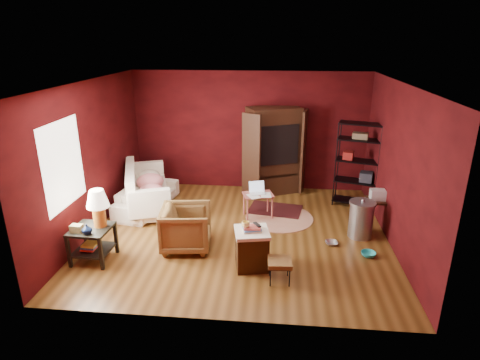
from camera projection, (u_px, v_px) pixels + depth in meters
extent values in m
cube|color=brown|center=(239.00, 233.00, 7.64)|extent=(5.50, 5.00, 0.02)
cube|color=white|center=(239.00, 82.00, 6.68)|extent=(5.50, 5.00, 0.02)
cube|color=#4E0B0D|center=(249.00, 131.00, 9.51)|extent=(5.50, 0.02, 2.80)
cube|color=#4E0B0D|center=(218.00, 225.00, 4.81)|extent=(5.50, 0.02, 2.80)
cube|color=#4E0B0D|center=(91.00, 158.00, 7.41)|extent=(0.02, 5.00, 2.80)
cube|color=#4E0B0D|center=(398.00, 167.00, 6.91)|extent=(0.02, 5.00, 2.80)
cube|color=white|center=(63.00, 164.00, 6.40)|extent=(0.02, 1.20, 1.40)
imported|color=white|center=(147.00, 192.00, 8.63)|extent=(0.83, 1.90, 0.72)
imported|color=black|center=(186.00, 226.00, 6.97)|extent=(0.86, 0.91, 0.85)
imported|color=silver|center=(332.00, 239.00, 7.17)|extent=(0.23, 0.07, 0.23)
imported|color=#28B6BD|center=(369.00, 250.00, 6.78)|extent=(0.26, 0.16, 0.25)
imported|color=#0B193B|center=(87.00, 229.00, 6.32)|extent=(0.19, 0.20, 0.16)
imported|color=#FFE07C|center=(246.00, 224.00, 6.24)|extent=(0.15, 0.14, 0.12)
cube|color=black|center=(91.00, 229.00, 6.54)|extent=(0.64, 0.64, 0.04)
cube|color=black|center=(94.00, 250.00, 6.67)|extent=(0.60, 0.60, 0.03)
cube|color=black|center=(69.00, 251.00, 6.41)|extent=(0.05, 0.05, 0.57)
cube|color=black|center=(101.00, 254.00, 6.34)|extent=(0.05, 0.05, 0.57)
cube|color=black|center=(86.00, 235.00, 6.93)|extent=(0.05, 0.05, 0.57)
cube|color=black|center=(116.00, 237.00, 6.86)|extent=(0.05, 0.05, 0.57)
cylinder|color=orange|center=(99.00, 216.00, 6.56)|extent=(0.21, 0.21, 0.35)
cone|color=#F2E5C6|center=(97.00, 198.00, 6.45)|extent=(0.38, 0.38, 0.29)
cube|color=#918A4F|center=(77.00, 228.00, 6.39)|extent=(0.19, 0.13, 0.12)
cube|color=#D34334|center=(91.00, 247.00, 6.66)|extent=(0.24, 0.30, 0.03)
cube|color=#3476D3|center=(91.00, 245.00, 6.65)|extent=(0.24, 0.30, 0.03)
cube|color=#EEE14F|center=(91.00, 243.00, 6.63)|extent=(0.24, 0.30, 0.03)
cube|color=white|center=(149.00, 196.00, 8.66)|extent=(1.37, 2.02, 0.39)
cube|color=white|center=(132.00, 186.00, 8.49)|extent=(0.80, 1.81, 0.79)
cube|color=white|center=(150.00, 203.00, 7.74)|extent=(0.80, 0.43, 0.54)
cube|color=white|center=(147.00, 173.00, 9.44)|extent=(0.80, 0.43, 0.54)
ellipsoid|color=#FF243D|center=(151.00, 191.00, 8.07)|extent=(0.65, 0.65, 0.27)
ellipsoid|color=#FF243D|center=(150.00, 181.00, 8.56)|extent=(0.73, 0.73, 0.31)
ellipsoid|color=white|center=(149.00, 176.00, 9.02)|extent=(0.60, 0.60, 0.26)
cube|color=#43250F|center=(252.00, 250.00, 6.43)|extent=(0.58, 0.58, 0.59)
cube|color=white|center=(252.00, 232.00, 6.32)|extent=(0.62, 0.62, 0.05)
cube|color=beige|center=(252.00, 230.00, 6.31)|extent=(0.32, 0.27, 0.02)
cube|color=#4D79B5|center=(252.00, 228.00, 6.30)|extent=(0.32, 0.28, 0.02)
cube|color=#CF574D|center=(252.00, 227.00, 6.29)|extent=(0.28, 0.23, 0.02)
cube|color=black|center=(257.00, 225.00, 6.32)|extent=(0.14, 0.18, 0.02)
cube|color=black|center=(280.00, 262.00, 6.03)|extent=(0.38, 0.38, 0.07)
cube|color=black|center=(280.00, 265.00, 6.05)|extent=(0.34, 0.34, 0.02)
cylinder|color=black|center=(270.00, 278.00, 5.96)|extent=(0.02, 0.02, 0.29)
cylinder|color=black|center=(289.00, 278.00, 5.96)|extent=(0.02, 0.02, 0.29)
cylinder|color=black|center=(270.00, 267.00, 6.23)|extent=(0.02, 0.02, 0.29)
cylinder|color=black|center=(288.00, 268.00, 6.22)|extent=(0.02, 0.02, 0.29)
cylinder|color=beige|center=(279.00, 218.00, 8.26)|extent=(1.50, 1.50, 0.01)
cube|color=#501518|center=(275.00, 209.00, 8.64)|extent=(1.22, 0.92, 0.01)
cube|color=#B75A54|center=(258.00, 195.00, 8.16)|extent=(0.68, 0.57, 0.03)
cylinder|color=#B75A54|center=(248.00, 210.00, 8.04)|extent=(0.04, 0.04, 0.49)
cylinder|color=#B75A54|center=(272.00, 208.00, 8.13)|extent=(0.04, 0.04, 0.49)
cylinder|color=#B75A54|center=(244.00, 204.00, 8.35)|extent=(0.04, 0.04, 0.49)
cylinder|color=#B75A54|center=(268.00, 202.00, 8.44)|extent=(0.04, 0.04, 0.49)
cube|color=silver|center=(258.00, 193.00, 8.18)|extent=(0.36, 0.30, 0.02)
cube|color=silver|center=(257.00, 186.00, 8.24)|extent=(0.32, 0.16, 0.21)
cube|color=white|center=(254.00, 196.00, 8.04)|extent=(0.32, 0.36, 0.00)
cube|color=white|center=(266.00, 195.00, 8.09)|extent=(0.24, 0.32, 0.00)
cube|color=#3A1D10|center=(273.00, 151.00, 9.35)|extent=(1.33, 1.04, 2.02)
cube|color=black|center=(275.00, 143.00, 9.19)|extent=(1.07, 0.81, 0.91)
cube|color=#3A1D10|center=(251.00, 156.00, 8.91)|extent=(0.43, 0.30, 1.92)
cube|color=#3A1D10|center=(303.00, 152.00, 9.27)|extent=(0.15, 0.48, 1.92)
cube|color=#2E3134|center=(274.00, 147.00, 9.27)|extent=(0.82, 0.75, 0.55)
cube|color=black|center=(278.00, 150.00, 9.03)|extent=(0.49, 0.22, 0.43)
cube|color=#3A1D10|center=(273.00, 173.00, 9.49)|extent=(1.09, 0.86, 0.05)
cylinder|color=black|center=(335.00, 165.00, 8.57)|extent=(0.03, 0.03, 1.85)
cylinder|color=black|center=(378.00, 170.00, 8.27)|extent=(0.03, 0.03, 1.85)
cylinder|color=black|center=(338.00, 161.00, 8.90)|extent=(0.03, 0.03, 1.85)
cylinder|color=black|center=(379.00, 165.00, 8.59)|extent=(0.03, 0.03, 1.85)
cube|color=black|center=(354.00, 201.00, 8.86)|extent=(0.98, 0.63, 0.03)
cube|color=black|center=(356.00, 181.00, 8.70)|extent=(0.98, 0.63, 0.03)
cube|color=black|center=(358.00, 161.00, 8.55)|extent=(0.98, 0.63, 0.03)
cube|color=black|center=(360.00, 140.00, 8.39)|extent=(0.98, 0.63, 0.03)
cube|color=black|center=(362.00, 124.00, 8.28)|extent=(0.98, 0.63, 0.03)
cube|color=maroon|center=(348.00, 155.00, 8.59)|extent=(0.27, 0.30, 0.16)
cube|color=#2D2D38|center=(366.00, 177.00, 8.59)|extent=(0.32, 0.32, 0.21)
cube|color=brown|center=(360.00, 136.00, 8.36)|extent=(0.35, 0.29, 0.12)
cube|color=#3A1D10|center=(377.00, 200.00, 7.67)|extent=(0.39, 0.39, 0.04)
cube|color=#3A1D10|center=(368.00, 217.00, 7.63)|extent=(0.04, 0.04, 0.57)
cube|color=#3A1D10|center=(386.00, 218.00, 7.60)|extent=(0.04, 0.04, 0.57)
cube|color=#3A1D10|center=(365.00, 210.00, 7.94)|extent=(0.04, 0.04, 0.57)
cube|color=#3A1D10|center=(382.00, 211.00, 7.91)|extent=(0.04, 0.04, 0.57)
cube|color=silver|center=(378.00, 195.00, 7.63)|extent=(0.28, 0.22, 0.20)
cylinder|color=#A6A5AD|center=(361.00, 220.00, 7.40)|extent=(0.50, 0.50, 0.65)
cylinder|color=#A6A5AD|center=(363.00, 203.00, 7.28)|extent=(0.55, 0.55, 0.04)
sphere|color=#A6A5AD|center=(363.00, 201.00, 7.27)|extent=(0.07, 0.07, 0.07)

